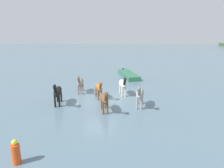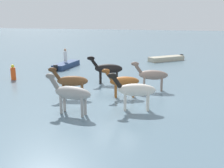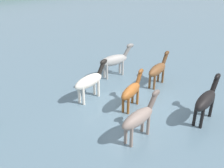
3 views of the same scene
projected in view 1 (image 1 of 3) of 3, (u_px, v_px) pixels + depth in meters
ground_plane at (99, 100)px, 16.41m from camera, size 164.08×164.08×0.00m
horse_rear_stallion at (58, 92)px, 14.97m from camera, size 2.47×0.97×1.91m
horse_pinto_flank at (80, 82)px, 17.98m from camera, size 2.34×0.77×1.81m
horse_dark_mare at (99, 88)px, 16.48m from camera, size 2.14×1.09×1.69m
horse_dun_straggler at (104, 99)px, 13.65m from camera, size 2.27×0.97×1.76m
horse_gray_outer at (123, 84)px, 17.30m from camera, size 2.42×0.93×1.87m
horse_mid_herd at (140, 94)px, 14.47m from camera, size 2.46×0.77×1.90m
boat_skiff_near at (128, 75)px, 24.77m from camera, size 5.43×2.92×0.76m
buoy_channel_marker at (16, 153)px, 8.27m from camera, size 0.36×0.36×1.14m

